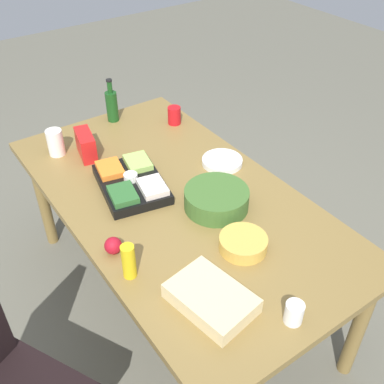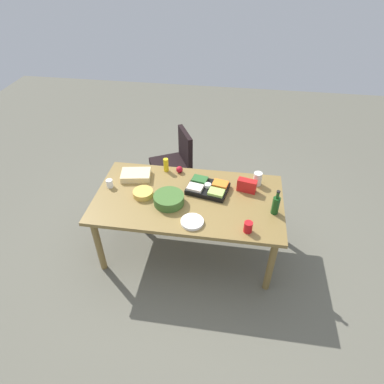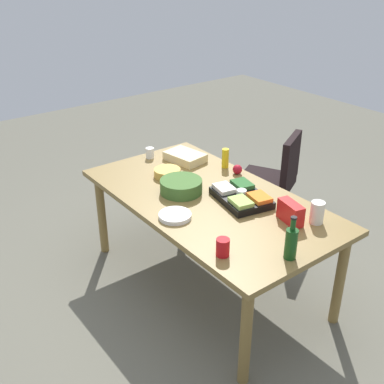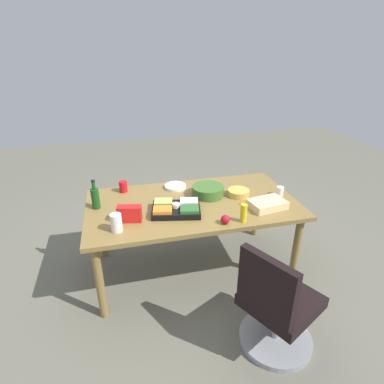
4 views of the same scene
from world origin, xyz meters
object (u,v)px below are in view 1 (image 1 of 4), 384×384
at_px(conference_table, 176,208).
at_px(paper_cup, 294,313).
at_px(chip_bag_red, 86,145).
at_px(salad_bowl, 216,199).
at_px(sheet_cake, 211,298).
at_px(mustard_bottle, 129,261).
at_px(mayo_jar, 56,142).
at_px(paper_plate_stack, 222,161).
at_px(veggie_tray, 131,182).
at_px(red_solo_cup, 174,115).
at_px(apple_red, 113,246).
at_px(chip_bowl, 243,243).
at_px(wine_bottle, 112,105).

distance_m(conference_table, paper_cup, 0.88).
bearing_deg(chip_bag_red, salad_bowl, 22.17).
xyz_separation_m(sheet_cake, mustard_bottle, (-0.31, -0.18, 0.05)).
bearing_deg(paper_cup, conference_table, 176.32).
relative_size(paper_cup, mayo_jar, 0.60).
xyz_separation_m(sheet_cake, paper_plate_stack, (-0.73, 0.62, -0.02)).
relative_size(sheet_cake, mustard_bottle, 2.00).
height_order(conference_table, veggie_tray, veggie_tray).
distance_m(sheet_cake, mayo_jar, 1.34).
distance_m(salad_bowl, chip_bag_red, 0.84).
bearing_deg(sheet_cake, red_solo_cup, 152.36).
xyz_separation_m(conference_table, mustard_bottle, (0.33, -0.44, 0.16)).
bearing_deg(apple_red, sheet_cake, 20.58).
relative_size(conference_table, apple_red, 25.67).
distance_m(chip_bag_red, mustard_bottle, 0.95).
relative_size(conference_table, paper_cup, 21.68).
distance_m(conference_table, paper_plate_stack, 0.39).
bearing_deg(mayo_jar, paper_cup, 10.02).
bearing_deg(chip_bag_red, sheet_cake, -2.58).
bearing_deg(chip_bag_red, mustard_bottle, -14.36).
bearing_deg(salad_bowl, mustard_bottle, -75.33).
bearing_deg(veggie_tray, mayo_jar, -160.23).
relative_size(conference_table, chip_bowl, 9.30).
distance_m(red_solo_cup, mayo_jar, 0.73).
bearing_deg(wine_bottle, chip_bag_red, -47.77).
height_order(conference_table, chip_bowl, chip_bowl).
distance_m(conference_table, veggie_tray, 0.26).
xyz_separation_m(conference_table, sheet_cake, (0.63, -0.26, 0.11)).
bearing_deg(chip_bowl, paper_cup, -13.15).
height_order(chip_bowl, apple_red, apple_red).
relative_size(conference_table, mustard_bottle, 12.17).
xyz_separation_m(salad_bowl, chip_bowl, (0.29, -0.08, -0.02)).
bearing_deg(apple_red, mayo_jar, 173.55).
bearing_deg(mustard_bottle, wine_bottle, 155.64).
height_order(paper_cup, chip_bag_red, chip_bag_red).
height_order(veggie_tray, mayo_jar, mayo_jar).
bearing_deg(chip_bag_red, chip_bowl, 12.64).
bearing_deg(mayo_jar, conference_table, 25.34).
relative_size(sheet_cake, paper_plate_stack, 1.45).
distance_m(conference_table, chip_bowl, 0.49).
bearing_deg(wine_bottle, red_solo_cup, 48.91).
relative_size(red_solo_cup, veggie_tray, 0.23).
distance_m(salad_bowl, mayo_jar, 0.99).
xyz_separation_m(conference_table, paper_plate_stack, (-0.09, 0.37, 0.09)).
bearing_deg(salad_bowl, chip_bowl, -14.83).
relative_size(paper_cup, red_solo_cup, 0.82).
distance_m(veggie_tray, wine_bottle, 0.73).
bearing_deg(sheet_cake, veggie_tray, 172.27).
xyz_separation_m(mustard_bottle, wine_bottle, (-1.20, 0.54, 0.02)).
bearing_deg(paper_cup, chip_bowl, 166.85).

